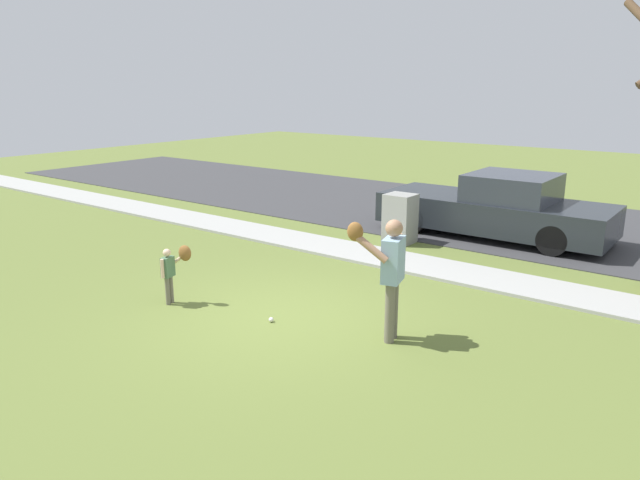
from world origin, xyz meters
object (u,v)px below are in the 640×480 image
Objects in this scene: person_adult at (390,267)px; baseball at (271,320)px; person_child at (174,266)px; parked_pickup_dark at (497,208)px; utility_cabinet at (400,219)px.

person_adult is 23.22× the size of baseball.
person_child is at bearing -168.65° from baseball.
person_adult reaches higher than parked_pickup_dark.
person_child is 1.89m from baseball.
utility_cabinet is 0.21× the size of parked_pickup_dark.
utility_cabinet is at bearing 49.67° from parked_pickup_dark.
utility_cabinet is at bearing 98.43° from baseball.
parked_pickup_dark is (1.53, 1.80, 0.12)m from utility_cabinet.
utility_cabinet is (-2.48, 4.66, -0.51)m from person_adult.
person_child is 13.15× the size of baseball.
person_adult is at bearing -62.03° from utility_cabinet.
baseball is (1.76, 0.35, -0.60)m from person_child.
person_adult is 0.33× the size of parked_pickup_dark.
person_adult reaches higher than utility_cabinet.
person_adult is 3.60m from person_child.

